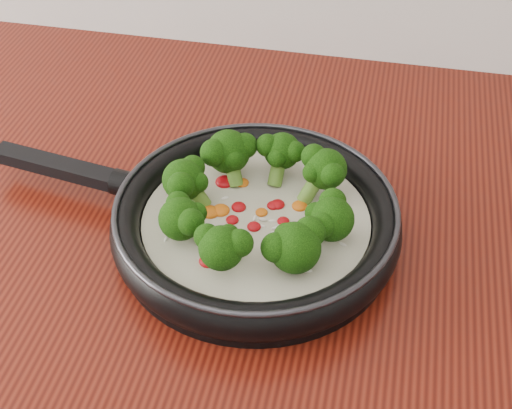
# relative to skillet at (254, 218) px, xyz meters

# --- Properties ---
(skillet) EXTENTS (0.49, 0.34, 0.09)m
(skillet) POSITION_rel_skillet_xyz_m (0.00, 0.00, 0.00)
(skillet) COLOR black
(skillet) RESTS_ON counter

